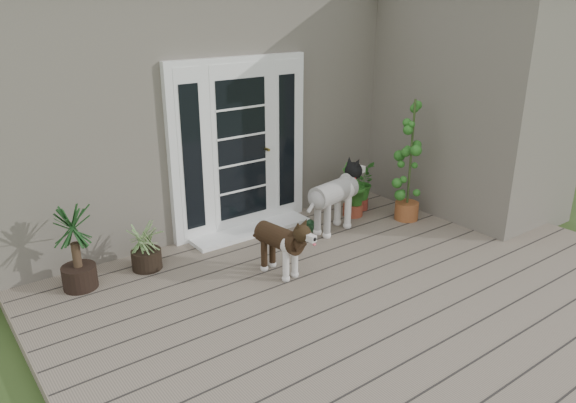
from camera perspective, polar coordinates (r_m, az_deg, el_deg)
deck at (r=5.71m, az=9.08°, el=-9.64°), size 6.20×4.60×0.12m
house_main at (r=8.55m, az=-11.36°, el=10.96°), size 7.40×4.00×3.10m
house_wing at (r=8.03m, az=18.83°, el=9.69°), size 1.60×2.40×3.10m
door_unit at (r=6.76m, az=-5.02°, el=5.77°), size 1.90×0.14×2.15m
door_step at (r=6.94m, az=-3.88°, el=-2.97°), size 1.60×0.40×0.05m
brindle_dog at (r=5.78m, az=-0.90°, el=-4.84°), size 0.42×0.78×0.61m
white_dog at (r=6.85m, az=4.77°, el=-0.14°), size 0.97×0.56×0.76m
spider_plant at (r=6.10m, az=-14.70°, el=-4.33°), size 0.56×0.56×0.58m
yucca at (r=5.84m, az=-21.37°, el=-4.30°), size 0.84×0.84×0.94m
herb_a at (r=7.65m, az=7.52°, el=1.22°), size 0.63×0.63×0.57m
herb_b at (r=7.42m, az=6.84°, el=0.42°), size 0.49×0.49×0.52m
herb_c at (r=8.22m, az=12.42°, el=2.45°), size 0.42×0.42×0.62m
sapling at (r=7.24m, az=12.70°, el=4.35°), size 0.52×0.52×1.67m
clog_left at (r=6.73m, az=-1.23°, el=-3.55°), size 0.23×0.30×0.08m
clog_right at (r=6.99m, az=2.62°, el=-2.62°), size 0.20×0.31×0.09m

